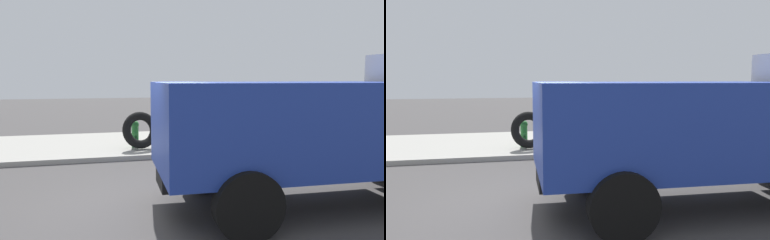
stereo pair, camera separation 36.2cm
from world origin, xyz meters
The scene contains 6 objects.
ground_plane centered at (0.00, 0.00, 0.00)m, with size 80.00×80.00×0.00m, color #423F3F.
sidewalk_curb centered at (0.00, 6.50, 0.07)m, with size 36.00×5.00×0.15m, color #99968E.
fire_hydrant centered at (0.51, 5.40, 0.63)m, with size 0.27×0.61×0.90m.
loose_tire centered at (0.65, 5.03, 0.77)m, with size 1.22×1.22×0.28m, color black.
stop_sign centered at (2.66, 4.44, 1.55)m, with size 0.76×0.08×2.03m.
dump_truck_blue centered at (4.07, -0.76, 1.61)m, with size 7.07×2.98×3.00m.
Camera 2 is at (-0.22, -6.93, 2.47)m, focal length 33.97 mm.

